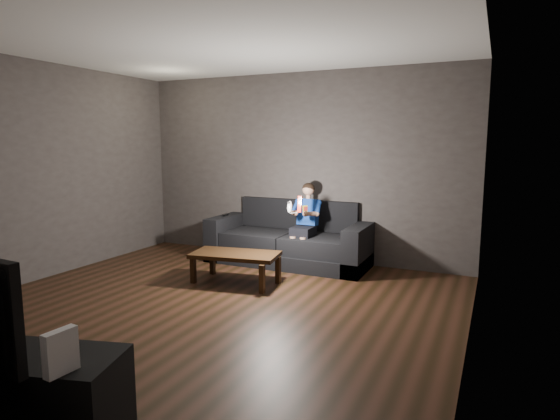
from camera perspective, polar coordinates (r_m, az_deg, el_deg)
The scene contains 12 objects.
floor at distance 4.95m, azimuth -9.43°, elevation -12.07°, with size 5.00×5.00×0.00m, color black.
back_wall at distance 6.85m, azimuth 2.24°, elevation 5.26°, with size 5.00×0.04×2.70m, color #383130.
left_wall at distance 6.42m, azimuth -28.52°, elevation 4.06°, with size 0.04×5.00×2.70m, color #383130.
right_wall at distance 3.83m, azimuth 22.64°, elevation 2.24°, with size 0.04×5.00×2.70m, color #383130.
ceiling at distance 4.75m, azimuth -10.25°, elevation 20.19°, with size 5.00×5.00×0.02m, color silver.
sofa at distance 6.70m, azimuth 1.27°, elevation -4.00°, with size 2.27×0.98×0.88m.
child at distance 6.46m, azimuth 3.13°, elevation -0.69°, with size 0.41×0.50×1.01m.
wii_remote_red at distance 6.04m, azimuth 2.44°, elevation 0.71°, with size 0.06×0.08×0.22m.
nunchuk_white at distance 6.11m, azimuth 1.19°, elevation 0.39°, with size 0.08×0.11×0.17m.
wii_remote_black at distance 7.03m, azimuth -6.65°, elevation -0.59°, with size 0.07×0.15×0.03m.
coffee_table at distance 5.73m, azimuth -5.46°, elevation -5.70°, with size 1.12×0.69×0.38m.
wii_console at distance 2.68m, azimuth -25.17°, elevation -15.39°, with size 0.05×0.17×0.23m, color white.
Camera 1 is at (2.66, -3.81, 1.71)m, focal length 30.00 mm.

